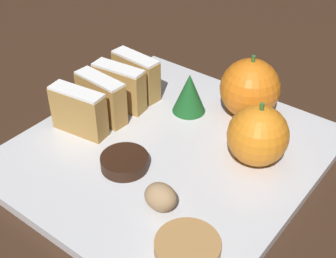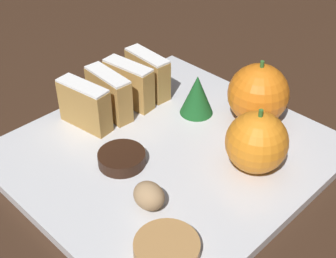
{
  "view_description": "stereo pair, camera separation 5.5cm",
  "coord_description": "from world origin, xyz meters",
  "px_view_note": "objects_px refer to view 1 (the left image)",
  "views": [
    {
      "loc": [
        0.27,
        -0.35,
        0.37
      ],
      "look_at": [
        0.0,
        0.0,
        0.04
      ],
      "focal_mm": 50.0,
      "sensor_mm": 36.0,
      "label": 1
    },
    {
      "loc": [
        0.32,
        -0.32,
        0.37
      ],
      "look_at": [
        0.0,
        0.0,
        0.04
      ],
      "focal_mm": 50.0,
      "sensor_mm": 36.0,
      "label": 2
    }
  ],
  "objects_px": {
    "walnut": "(161,197)",
    "chocolate_cookie": "(125,162)",
    "orange_far": "(250,88)",
    "orange_near": "(258,135)"
  },
  "relations": [
    {
      "from": "orange_far",
      "to": "walnut",
      "type": "distance_m",
      "value": 0.21
    },
    {
      "from": "orange_near",
      "to": "chocolate_cookie",
      "type": "xyz_separation_m",
      "value": [
        -0.11,
        -0.1,
        -0.03
      ]
    },
    {
      "from": "orange_far",
      "to": "walnut",
      "type": "xyz_separation_m",
      "value": [
        0.02,
        -0.21,
        -0.02
      ]
    },
    {
      "from": "walnut",
      "to": "chocolate_cookie",
      "type": "xyz_separation_m",
      "value": [
        -0.07,
        0.03,
        -0.01
      ]
    },
    {
      "from": "orange_near",
      "to": "walnut",
      "type": "distance_m",
      "value": 0.14
    },
    {
      "from": "orange_far",
      "to": "walnut",
      "type": "height_order",
      "value": "orange_far"
    },
    {
      "from": "walnut",
      "to": "chocolate_cookie",
      "type": "relative_size",
      "value": 0.65
    },
    {
      "from": "orange_far",
      "to": "chocolate_cookie",
      "type": "xyz_separation_m",
      "value": [
        -0.06,
        -0.18,
        -0.03
      ]
    },
    {
      "from": "orange_near",
      "to": "walnut",
      "type": "relative_size",
      "value": 2.19
    },
    {
      "from": "orange_near",
      "to": "orange_far",
      "type": "height_order",
      "value": "orange_far"
    }
  ]
}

